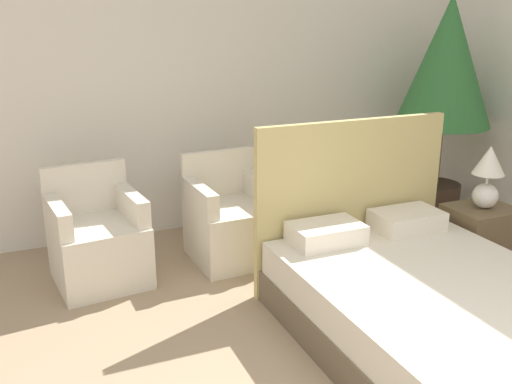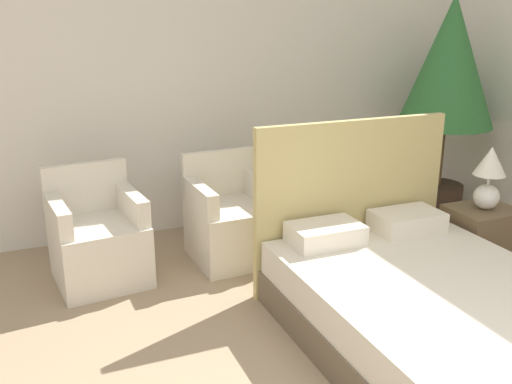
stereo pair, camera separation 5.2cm
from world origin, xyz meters
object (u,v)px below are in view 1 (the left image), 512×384
object	(u,v)px
potted_palm	(446,73)
nightstand	(479,240)
bed	(435,308)
armchair_near_window_right	(232,225)
armchair_near_window_left	(98,244)
table_lamp	(488,173)

from	to	relation	value
potted_palm	nightstand	distance (m)	1.74
bed	potted_palm	bearing A→B (deg)	50.43
bed	armchair_near_window_right	xyz separation A→B (m)	(-0.67, 1.74, 0.03)
potted_palm	bed	bearing A→B (deg)	-129.57
armchair_near_window_right	potted_palm	bearing A→B (deg)	2.16
bed	potted_palm	size ratio (longest dim) A/B	1.02
potted_palm	nightstand	xyz separation A→B (m)	(-0.53, -1.17, -1.17)
bed	armchair_near_window_right	distance (m)	1.87
nightstand	armchair_near_window_left	bearing A→B (deg)	160.28
table_lamp	armchair_near_window_right	bearing A→B (deg)	149.51
bed	nightstand	distance (m)	1.28
armchair_near_window_left	armchair_near_window_right	world-z (taller)	same
armchair_near_window_right	nightstand	world-z (taller)	armchair_near_window_right
table_lamp	armchair_near_window_left	bearing A→B (deg)	160.17
bed	table_lamp	size ratio (longest dim) A/B	4.47
armchair_near_window_left	table_lamp	size ratio (longest dim) A/B	1.78
bed	armchair_near_window_left	xyz separation A→B (m)	(-1.76, 1.74, 0.03)
armchair_near_window_right	potted_palm	size ratio (longest dim) A/B	0.40
armchair_near_window_left	nightstand	size ratio (longest dim) A/B	1.62
armchair_near_window_right	bed	bearing A→B (deg)	-70.94
potted_palm	table_lamp	xyz separation A→B (m)	(-0.53, -1.18, -0.62)
potted_palm	nightstand	size ratio (longest dim) A/B	4.02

